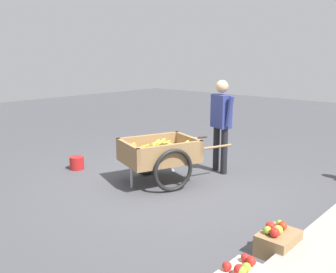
{
  "coord_description": "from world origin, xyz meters",
  "views": [
    {
      "loc": [
        4.08,
        3.59,
        1.95
      ],
      "look_at": [
        0.03,
        -0.09,
        0.75
      ],
      "focal_mm": 39.98,
      "sensor_mm": 36.0,
      "label": 1
    }
  ],
  "objects_px": {
    "plastic_bucket": "(77,163)",
    "mixed_fruit_crate": "(278,241)",
    "fruit_cart": "(159,155)",
    "vendor_person": "(221,118)"
  },
  "relations": [
    {
      "from": "vendor_person",
      "to": "mixed_fruit_crate",
      "type": "height_order",
      "value": "vendor_person"
    },
    {
      "from": "fruit_cart",
      "to": "mixed_fruit_crate",
      "type": "relative_size",
      "value": 4.11
    },
    {
      "from": "fruit_cart",
      "to": "vendor_person",
      "type": "xyz_separation_m",
      "value": [
        -1.09,
        0.38,
        0.49
      ]
    },
    {
      "from": "vendor_person",
      "to": "mixed_fruit_crate",
      "type": "xyz_separation_m",
      "value": [
        1.83,
        1.96,
        -0.79
      ]
    },
    {
      "from": "fruit_cart",
      "to": "mixed_fruit_crate",
      "type": "xyz_separation_m",
      "value": [
        0.74,
        2.34,
        -0.31
      ]
    },
    {
      "from": "plastic_bucket",
      "to": "fruit_cart",
      "type": "bearing_deg",
      "value": 106.38
    },
    {
      "from": "plastic_bucket",
      "to": "mixed_fruit_crate",
      "type": "relative_size",
      "value": 0.56
    },
    {
      "from": "vendor_person",
      "to": "mixed_fruit_crate",
      "type": "bearing_deg",
      "value": 46.97
    },
    {
      "from": "plastic_bucket",
      "to": "mixed_fruit_crate",
      "type": "xyz_separation_m",
      "value": [
        0.28,
        3.89,
        0.02
      ]
    },
    {
      "from": "mixed_fruit_crate",
      "to": "fruit_cart",
      "type": "bearing_deg",
      "value": -107.55
    }
  ]
}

